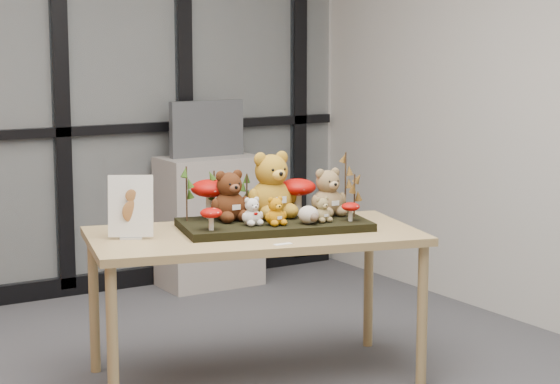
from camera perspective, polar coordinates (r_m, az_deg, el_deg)
room_shell at (r=3.98m, az=-6.67°, el=9.18°), size 5.00×5.00×5.00m
display_table at (r=4.82m, az=-1.47°, el=-3.05°), size 1.69×1.14×0.73m
diorama_tray at (r=4.89m, az=-0.34°, el=-1.85°), size 0.97×0.65×0.04m
bear_pooh_yellow at (r=4.95m, az=-0.51°, el=0.61°), size 0.32×0.31×0.36m
bear_brown_medium at (r=4.88m, az=-2.88°, el=-0.05°), size 0.25×0.23×0.27m
bear_tan_back at (r=5.01m, az=2.69°, el=0.14°), size 0.24×0.22×0.26m
bear_small_yellow at (r=4.76m, az=-0.27°, el=-0.99°), size 0.14×0.13×0.15m
bear_white_bow at (r=4.76m, az=-1.59°, el=-1.01°), size 0.13×0.13×0.15m
bear_beige_small at (r=4.85m, az=2.39°, el=-0.92°), size 0.12×0.11×0.13m
plush_cream_hedgehog at (r=4.80m, az=1.61°, el=-1.24°), size 0.09×0.08×0.10m
mushroom_back_left at (r=4.95m, az=-3.96°, el=-0.27°), size 0.19×0.19×0.21m
mushroom_back_right at (r=5.01m, az=1.00°, el=-0.18°), size 0.18×0.18×0.20m
mushroom_front_left at (r=4.65m, az=-3.89°, el=-1.46°), size 0.10×0.10×0.11m
mushroom_front_right at (r=4.88m, az=3.99°, el=-1.06°), size 0.09×0.09×0.10m
sprig_green_far_left at (r=4.87m, az=-5.28°, el=-0.10°), size 0.05×0.05×0.27m
sprig_green_mid_left at (r=4.95m, az=-3.72°, el=-0.13°), size 0.05×0.05×0.23m
sprig_dry_far_right at (r=5.07m, az=3.70°, el=0.52°), size 0.05×0.05×0.31m
sprig_dry_mid_right at (r=4.98m, az=4.21°, el=-0.21°), size 0.05×0.05×0.21m
sprig_green_centre at (r=5.01m, az=-1.88°, el=-0.16°), size 0.05×0.05×0.21m
sign_holder at (r=4.68m, az=-8.39°, el=-0.98°), size 0.20×0.14×0.29m
label_card at (r=4.53m, az=0.17°, el=-2.95°), size 0.09×0.03×0.00m
cabinet at (r=6.70m, az=-4.01°, el=-1.66°), size 0.64×0.38×0.86m
monitor at (r=6.63m, az=-4.14°, el=3.58°), size 0.52×0.05×0.37m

